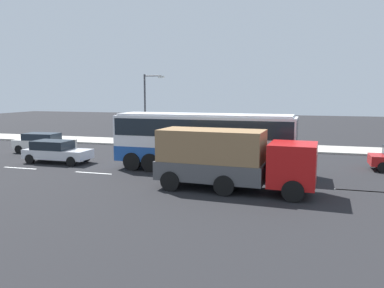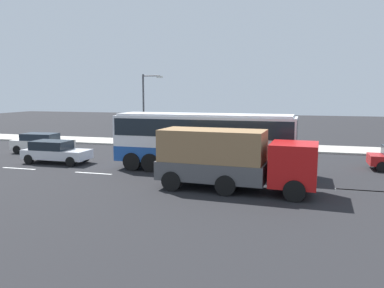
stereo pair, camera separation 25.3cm
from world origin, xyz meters
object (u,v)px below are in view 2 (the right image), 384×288
at_px(coach_bus, 204,136).
at_px(pedestrian_near_curb, 254,137).
at_px(car_silver_hatch, 55,151).
at_px(pedestrian_at_crossing, 254,135).
at_px(cargo_truck, 232,158).
at_px(street_lamp, 146,104).
at_px(car_white_minivan, 42,143).

bearing_deg(coach_bus, pedestrian_near_curb, 78.98).
height_order(car_silver_hatch, pedestrian_at_crossing, pedestrian_at_crossing).
xyz_separation_m(car_silver_hatch, pedestrian_near_curb, (12.15, 9.44, 0.31)).
xyz_separation_m(cargo_truck, street_lamp, (-10.00, 13.35, 2.16)).
relative_size(pedestrian_near_curb, pedestrian_at_crossing, 1.04).
height_order(cargo_truck, car_white_minivan, cargo_truck).
bearing_deg(cargo_truck, car_silver_hatch, 165.89).
bearing_deg(coach_bus, pedestrian_at_crossing, 81.76).
bearing_deg(coach_bus, street_lamp, 130.19).
bearing_deg(car_silver_hatch, coach_bus, 0.85).
xyz_separation_m(coach_bus, cargo_truck, (2.43, -4.09, -0.56)).
xyz_separation_m(pedestrian_at_crossing, street_lamp, (-9.31, -1.50, 2.68)).
distance_m(cargo_truck, car_silver_hatch, 13.23).
distance_m(coach_bus, pedestrian_at_crossing, 10.95).
xyz_separation_m(pedestrian_near_curb, pedestrian_at_crossing, (-0.22, 1.53, -0.04)).
height_order(cargo_truck, pedestrian_at_crossing, cargo_truck).
distance_m(coach_bus, cargo_truck, 4.79).
xyz_separation_m(coach_bus, car_silver_hatch, (-10.20, -0.21, -1.34)).
bearing_deg(street_lamp, cargo_truck, -53.16).
relative_size(coach_bus, cargo_truck, 1.42).
bearing_deg(pedestrian_at_crossing, street_lamp, -147.05).
height_order(car_white_minivan, pedestrian_at_crossing, pedestrian_at_crossing).
xyz_separation_m(cargo_truck, car_white_minivan, (-16.30, 7.38, -0.76)).
bearing_deg(car_silver_hatch, car_white_minivan, 136.13).
distance_m(cargo_truck, pedestrian_at_crossing, 14.88).
height_order(cargo_truck, pedestrian_near_curb, cargo_truck).
relative_size(car_silver_hatch, car_white_minivan, 0.93).
distance_m(cargo_truck, pedestrian_near_curb, 13.34).
bearing_deg(street_lamp, car_silver_hatch, -105.47).
relative_size(car_silver_hatch, pedestrian_near_curb, 2.70).
bearing_deg(car_white_minivan, pedestrian_at_crossing, 22.40).
distance_m(car_white_minivan, pedestrian_near_curb, 16.91).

